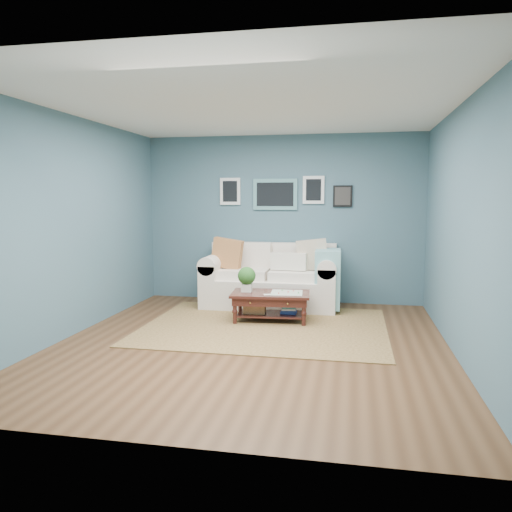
# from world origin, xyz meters

# --- Properties ---
(room_shell) EXTENTS (5.00, 5.02, 2.70)m
(room_shell) POSITION_xyz_m (-0.00, 0.06, 1.36)
(room_shell) COLOR brown
(room_shell) RESTS_ON ground
(area_rug) EXTENTS (3.15, 2.52, 0.01)m
(area_rug) POSITION_xyz_m (0.02, 0.77, 0.01)
(area_rug) COLOR #553B1A
(area_rug) RESTS_ON ground
(loveseat) EXTENTS (2.12, 0.96, 1.09)m
(loveseat) POSITION_xyz_m (-0.02, 2.03, 0.44)
(loveseat) COLOR white
(loveseat) RESTS_ON ground
(coffee_table) EXTENTS (1.11, 0.70, 0.75)m
(coffee_table) POSITION_xyz_m (-0.01, 1.09, 0.33)
(coffee_table) COLOR black
(coffee_table) RESTS_ON ground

